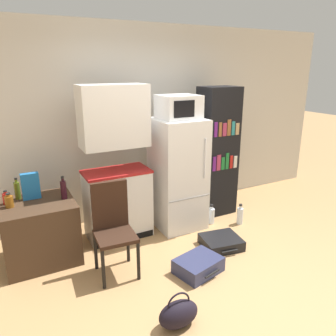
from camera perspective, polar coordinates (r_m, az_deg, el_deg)
The scene contains 18 objects.
ground_plane at distance 3.62m, azimuth 7.78°, elevation -18.78°, with size 24.00×24.00×0.00m, color tan.
wall_back at distance 4.84m, azimuth -3.39°, elevation 8.00°, with size 6.40×0.10×2.69m.
side_table at distance 4.02m, azimuth -21.34°, elevation -10.17°, with size 0.77×0.71×0.70m.
kitchen_hutch at distance 4.11m, azimuth -9.03°, elevation -0.18°, with size 0.82×0.46×1.93m.
refrigerator at distance 4.40m, azimuth 1.73°, elevation -1.03°, with size 0.63×0.66×1.49m.
microwave at distance 4.20m, azimuth 1.85°, elevation 10.59°, with size 0.49×0.44×0.30m.
bookshelf at distance 4.82m, azimuth 8.53°, elevation 2.75°, with size 0.52×0.40×1.86m.
bottle_ketchup_red at distance 3.94m, azimuth -26.37°, elevation -4.76°, with size 0.07×0.07×0.15m.
bottle_olive_oil at distance 4.02m, azimuth -24.77°, elevation -3.51°, with size 0.06×0.06×0.25m.
bottle_amber_beer at distance 3.84m, azimuth -25.94°, elevation -5.24°, with size 0.09×0.09×0.16m.
bottle_wine_dark at distance 3.84m, azimuth -17.73°, elevation -3.56°, with size 0.07×0.07×0.26m.
cereal_box at distance 3.95m, azimuth -22.81°, elevation -2.92°, with size 0.19×0.07×0.30m.
chair at distance 3.52m, azimuth -9.65°, elevation -9.19°, with size 0.43×0.43×0.99m.
suitcase_large_flat at distance 4.17m, azimuth 9.23°, elevation -12.62°, with size 0.51×0.48×0.12m.
suitcase_small_flat at distance 3.68m, azimuth 5.30°, elevation -16.53°, with size 0.54×0.46×0.16m.
handbag at distance 3.03m, azimuth 1.84°, elevation -24.04°, with size 0.36×0.20×0.33m.
water_bottle_front at distance 4.75m, azimuth 12.43°, elevation -8.08°, with size 0.08×0.08×0.30m.
water_bottle_middle at distance 4.70m, azimuth 7.53°, elevation -8.18°, with size 0.09×0.09×0.28m.
Camera 1 is at (-1.75, -2.36, 2.12)m, focal length 35.00 mm.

